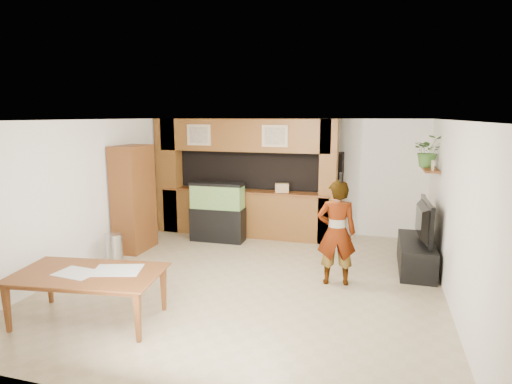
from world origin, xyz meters
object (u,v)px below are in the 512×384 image
(television, at_px, (418,221))
(pantry_cabinet, at_px, (134,198))
(aquarium, at_px, (218,212))
(dining_table, at_px, (88,298))
(person, at_px, (336,233))

(television, bearing_deg, pantry_cabinet, 91.51)
(aquarium, height_order, dining_table, aquarium)
(aquarium, height_order, television, aquarium)
(pantry_cabinet, height_order, television, pantry_cabinet)
(aquarium, distance_m, person, 3.19)
(pantry_cabinet, relative_size, television, 1.66)
(aquarium, relative_size, television, 1.01)
(television, distance_m, dining_table, 5.39)
(aquarium, distance_m, dining_table, 3.96)
(pantry_cabinet, distance_m, television, 5.37)
(television, xyz_separation_m, dining_table, (-4.25, -3.27, -0.55))
(person, bearing_deg, dining_table, 26.53)
(aquarium, distance_m, television, 4.04)
(person, xyz_separation_m, dining_table, (-2.96, -2.22, -0.51))
(pantry_cabinet, xyz_separation_m, aquarium, (1.38, 1.03, -0.43))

